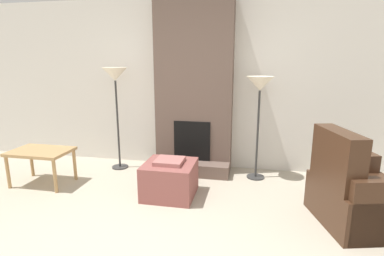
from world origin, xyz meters
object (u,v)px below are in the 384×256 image
ottoman (170,179)px  floor_lamp_right (260,90)px  armchair (355,196)px  floor_lamp_left (115,80)px  side_table (41,154)px

ottoman → floor_lamp_right: bearing=37.6°
armchair → floor_lamp_left: bearing=56.2°
ottoman → floor_lamp_right: 1.71m
armchair → floor_lamp_right: bearing=27.8°
side_table → floor_lamp_left: 1.47m
armchair → side_table: (-3.87, 0.27, 0.11)m
floor_lamp_right → floor_lamp_left: bearing=-180.0°
floor_lamp_left → ottoman: bearing=-37.9°
ottoman → side_table: side_table is taller
floor_lamp_left → floor_lamp_right: bearing=0.0°
side_table → floor_lamp_right: size_ratio=0.53×
side_table → floor_lamp_right: bearing=15.7°
ottoman → floor_lamp_left: (-1.06, 0.82, 1.16)m
side_table → armchair: bearing=-4.0°
side_table → floor_lamp_right: 3.12m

